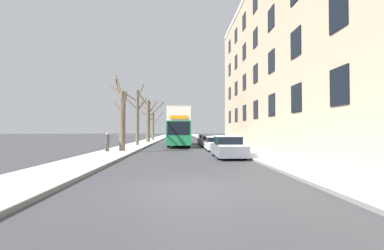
{
  "coord_description": "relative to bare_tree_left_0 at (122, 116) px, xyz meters",
  "views": [
    {
      "loc": [
        -0.3,
        -8.08,
        1.83
      ],
      "look_at": [
        0.85,
        17.58,
        2.41
      ],
      "focal_mm": 24.0,
      "sensor_mm": 36.0,
      "label": 1
    }
  ],
  "objects": [
    {
      "name": "sidewalk_right",
      "position": [
        10.85,
        39.27,
        -3.03
      ],
      "size": [
        3.09,
        130.0,
        0.16
      ],
      "color": "slate",
      "rests_on": "ground"
    },
    {
      "name": "bare_tree_left_1",
      "position": [
        -0.1,
        8.21,
        0.49
      ],
      "size": [
        3.41,
        1.97,
        7.13
      ],
      "color": "brown",
      "rests_on": "ground"
    },
    {
      "name": "double_decker_bus",
      "position": [
        4.78,
        9.54,
        -0.64
      ],
      "size": [
        2.56,
        11.4,
        4.36
      ],
      "color": "#1E7A47",
      "rests_on": "ground"
    },
    {
      "name": "terrace_facade_right",
      "position": [
        16.89,
        3.07,
        5.78
      ],
      "size": [
        9.1,
        35.25,
        17.76
      ],
      "color": "tan",
      "rests_on": "ground"
    },
    {
      "name": "sidewalk_left",
      "position": [
        -0.31,
        39.27,
        -3.03
      ],
      "size": [
        3.09,
        130.0,
        0.16
      ],
      "color": "slate",
      "rests_on": "ground"
    },
    {
      "name": "pedestrian_left_sidewalk",
      "position": [
        -0.97,
        -0.75,
        -2.18
      ],
      "size": [
        0.37,
        0.37,
        1.7
      ],
      "rotation": [
        0.0,
        0.0,
        3.31
      ],
      "color": "#4C4742",
      "rests_on": "ground"
    },
    {
      "name": "parked_car_2",
      "position": [
        8.22,
        7.18,
        -2.5
      ],
      "size": [
        1.82,
        4.08,
        1.29
      ],
      "color": "slate",
      "rests_on": "ground"
    },
    {
      "name": "parked_car_1",
      "position": [
        8.22,
        1.65,
        -2.49
      ],
      "size": [
        1.82,
        3.99,
        1.32
      ],
      "color": "silver",
      "rests_on": "ground"
    },
    {
      "name": "bare_tree_left_0",
      "position": [
        0.0,
        0.0,
        0.0
      ],
      "size": [
        2.42,
        3.08,
        6.85
      ],
      "color": "brown",
      "rests_on": "ground"
    },
    {
      "name": "parked_car_0",
      "position": [
        8.22,
        -4.36,
        -2.42
      ],
      "size": [
        1.87,
        4.52,
        1.49
      ],
      "color": "slate",
      "rests_on": "ground"
    },
    {
      "name": "bare_tree_left_2",
      "position": [
        0.1,
        17.07,
        0.58
      ],
      "size": [
        4.17,
        2.53,
        7.67
      ],
      "color": "brown",
      "rests_on": "ground"
    },
    {
      "name": "bare_tree_left_3",
      "position": [
        -0.12,
        25.44,
        -0.24
      ],
      "size": [
        4.07,
        1.63,
        5.32
      ],
      "color": "brown",
      "rests_on": "ground"
    },
    {
      "name": "parked_car_3",
      "position": [
        8.22,
        13.01,
        -2.49
      ],
      "size": [
        1.69,
        4.57,
        1.32
      ],
      "color": "maroon",
      "rests_on": "ground"
    },
    {
      "name": "ground_plane",
      "position": [
        5.27,
        -13.73,
        -3.11
      ],
      "size": [
        320.0,
        320.0,
        0.0
      ],
      "primitive_type": "plane",
      "color": "#424247"
    },
    {
      "name": "oncoming_van",
      "position": [
        3.68,
        25.2,
        -1.93
      ],
      "size": [
        1.97,
        4.87,
        2.17
      ],
      "color": "#9EA3AD",
      "rests_on": "ground"
    }
  ]
}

